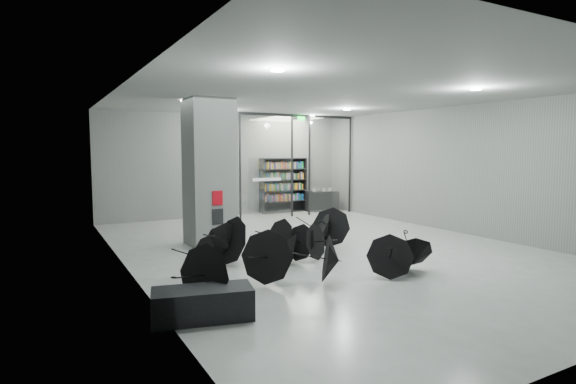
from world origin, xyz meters
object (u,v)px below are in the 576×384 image
column (209,172)px  shop_counter (322,201)px  bench (203,304)px  bookshelf (284,185)px  umbrella_cluster (294,254)px

column → shop_counter: column is taller
bench → bookshelf: size_ratio=0.67×
column → umbrella_cluster: 3.80m
bench → bookshelf: (6.90, 10.10, 0.89)m
bench → umbrella_cluster: 3.45m
column → shop_counter: bearing=33.4°
column → bench: (-2.00, -5.35, -1.75)m
bookshelf → shop_counter: bearing=-16.8°
column → umbrella_cluster: size_ratio=0.68×
column → bookshelf: (4.90, 4.75, -0.86)m
column → umbrella_cluster: bearing=-76.6°
shop_counter → umbrella_cluster: umbrella_cluster is taller
shop_counter → umbrella_cluster: (-5.73, -7.61, -0.11)m
column → shop_counter: size_ratio=2.86×
column → bench: column is taller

